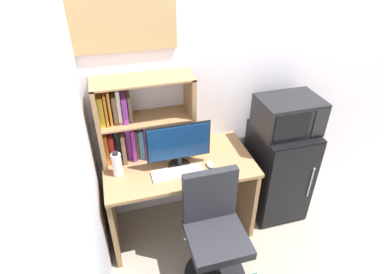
{
  "coord_description": "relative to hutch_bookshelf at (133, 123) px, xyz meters",
  "views": [
    {
      "loc": [
        -1.39,
        -2.28,
        2.32
      ],
      "look_at": [
        -0.86,
        -0.35,
        0.99
      ],
      "focal_mm": 29.81,
      "sensor_mm": 36.0,
      "label": 1
    }
  ],
  "objects": [
    {
      "name": "wall_corkboard",
      "position": [
        -0.0,
        0.11,
        0.73
      ],
      "size": [
        0.78,
        0.02,
        0.41
      ],
      "primitive_type": "cube",
      "color": "tan"
    },
    {
      "name": "mini_fridge",
      "position": [
        1.24,
        -0.19,
        -0.61
      ],
      "size": [
        0.48,
        0.52,
        0.89
      ],
      "color": "black",
      "rests_on": "ground_plane"
    },
    {
      "name": "keyboard",
      "position": [
        0.27,
        -0.33,
        -0.3
      ],
      "size": [
        0.39,
        0.13,
        0.02
      ],
      "primitive_type": "cube",
      "color": "silver",
      "rests_on": "desk"
    },
    {
      "name": "microwave",
      "position": [
        1.24,
        -0.19,
        -0.02
      ],
      "size": [
        0.5,
        0.37,
        0.29
      ],
      "color": "black",
      "rests_on": "mini_fridge"
    },
    {
      "name": "desk",
      "position": [
        0.31,
        -0.2,
        -0.54
      ],
      "size": [
        1.19,
        0.64,
        0.74
      ],
      "color": "#997047",
      "rests_on": "ground_plane"
    },
    {
      "name": "water_bottle",
      "position": [
        -0.16,
        -0.21,
        -0.21
      ],
      "size": [
        0.07,
        0.07,
        0.21
      ],
      "color": "silver",
      "rests_on": "desk"
    },
    {
      "name": "wall_back",
      "position": [
        1.67,
        0.14,
        0.25
      ],
      "size": [
        6.4,
        0.04,
        2.6
      ],
      "primitive_type": "cube",
      "color": "silver",
      "rests_on": "ground_plane"
    },
    {
      "name": "hutch_bookshelf",
      "position": [
        0.0,
        0.0,
        0.0
      ],
      "size": [
        0.74,
        0.27,
        0.67
      ],
      "color": "#997047",
      "rests_on": "desk"
    },
    {
      "name": "computer_mouse",
      "position": [
        0.54,
        -0.3,
        -0.29
      ],
      "size": [
        0.06,
        0.09,
        0.03
      ],
      "primitive_type": "ellipsoid",
      "color": "silver",
      "rests_on": "desk"
    },
    {
      "name": "monitor",
      "position": [
        0.31,
        -0.24,
        -0.1
      ],
      "size": [
        0.49,
        0.17,
        0.38
      ],
      "color": "black",
      "rests_on": "desk"
    },
    {
      "name": "desk_chair",
      "position": [
        0.45,
        -0.72,
        -0.64
      ],
      "size": [
        0.48,
        0.48,
        0.93
      ],
      "color": "black",
      "rests_on": "ground_plane"
    }
  ]
}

